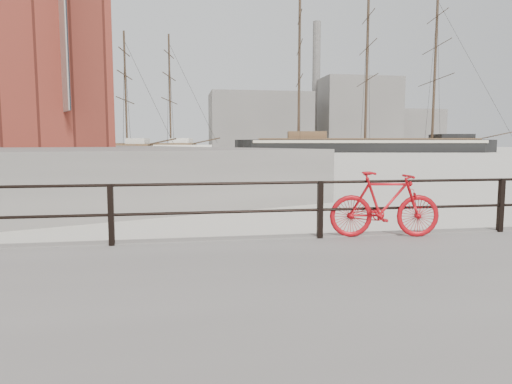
{
  "coord_description": "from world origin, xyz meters",
  "views": [
    {
      "loc": [
        -5.89,
        -7.69,
        2.0
      ],
      "look_at": [
        -4.35,
        1.5,
        1.0
      ],
      "focal_mm": 32.0,
      "sensor_mm": 36.0,
      "label": 1
    }
  ],
  "objects_px": {
    "bicycle": "(385,204)",
    "schooner_mid": "(133,154)",
    "schooner_left": "(89,156)",
    "barque_black": "(365,152)"
  },
  "relations": [
    {
      "from": "bicycle",
      "to": "schooner_left",
      "type": "relative_size",
      "value": 0.07
    },
    {
      "from": "barque_black",
      "to": "bicycle",
      "type": "bearing_deg",
      "value": -101.68
    },
    {
      "from": "bicycle",
      "to": "schooner_left",
      "type": "distance_m",
      "value": 71.31
    },
    {
      "from": "barque_black",
      "to": "schooner_left",
      "type": "xyz_separation_m",
      "value": [
        -54.7,
        -19.03,
        0.0
      ]
    },
    {
      "from": "schooner_mid",
      "to": "schooner_left",
      "type": "distance_m",
      "value": 13.02
    },
    {
      "from": "bicycle",
      "to": "schooner_mid",
      "type": "bearing_deg",
      "value": 107.19
    },
    {
      "from": "barque_black",
      "to": "schooner_left",
      "type": "distance_m",
      "value": 57.91
    },
    {
      "from": "bicycle",
      "to": "schooner_mid",
      "type": "height_order",
      "value": "schooner_mid"
    },
    {
      "from": "schooner_left",
      "to": "schooner_mid",
      "type": "bearing_deg",
      "value": 70.53
    },
    {
      "from": "bicycle",
      "to": "schooner_mid",
      "type": "xyz_separation_m",
      "value": [
        -12.21,
        80.74,
        -0.93
      ]
    }
  ]
}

